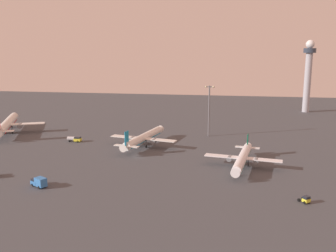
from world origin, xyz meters
TOP-DOWN VIEW (x-y plane):
  - ground_plane at (0.00, 0.00)m, footprint 416.00×416.00m
  - control_tower at (85.30, 124.37)m, footprint 8.00×8.00m
  - airplane_mid_apron at (40.24, -6.02)m, footprint 27.48×35.17m
  - airplane_near_gate at (-1.34, 16.67)m, footprint 30.06×38.40m
  - airplane_far_stand at (-75.11, 30.87)m, footprint 34.93×44.24m
  - catering_truck at (-21.49, -36.20)m, footprint 6.08×4.82m
  - fuel_truck at (-34.21, 19.35)m, footprint 6.34×2.49m
  - pushback_tug at (56.52, -35.37)m, footprint 3.36×3.51m
  - apron_light_east at (25.21, 41.13)m, footprint 4.80×0.90m

SIDE VIEW (x-z plane):
  - ground_plane at x=0.00m, z-range 0.00..0.00m
  - pushback_tug at x=56.52m, z-range 0.04..2.09m
  - fuel_truck at x=-34.21m, z-range 0.19..2.54m
  - catering_truck at x=-21.49m, z-range 0.05..3.10m
  - airplane_mid_apron at x=40.24m, z-range -1.10..7.93m
  - airplane_near_gate at x=-1.34m, z-range -1.21..8.70m
  - airplane_far_stand at x=-75.11m, z-range -1.46..10.50m
  - apron_light_east at x=25.21m, z-range 1.82..26.39m
  - control_tower at x=85.30m, z-range 3.35..50.95m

